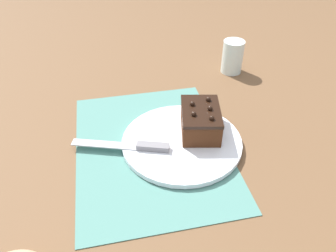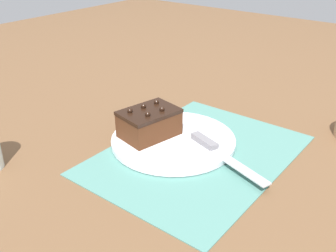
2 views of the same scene
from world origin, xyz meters
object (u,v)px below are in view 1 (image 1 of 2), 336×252
(serving_knife, at_px, (138,146))
(drinking_glass, at_px, (233,57))
(cake_plate, at_px, (182,142))
(chocolate_cake, at_px, (200,120))

(serving_knife, height_order, drinking_glass, drinking_glass)
(serving_knife, distance_m, drinking_glass, 0.46)
(cake_plate, distance_m, chocolate_cake, 0.07)
(chocolate_cake, relative_size, drinking_glass, 1.39)
(cake_plate, distance_m, drinking_glass, 0.39)
(cake_plate, relative_size, chocolate_cake, 1.97)
(chocolate_cake, relative_size, serving_knife, 0.63)
(cake_plate, relative_size, serving_knife, 1.25)
(cake_plate, bearing_deg, serving_knife, -86.59)
(drinking_glass, bearing_deg, serving_knife, -46.98)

